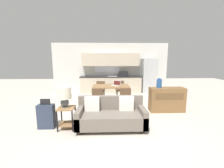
{
  "coord_description": "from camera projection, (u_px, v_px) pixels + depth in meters",
  "views": [
    {
      "loc": [
        -0.23,
        -3.81,
        1.86
      ],
      "look_at": [
        -0.03,
        1.5,
        0.95
      ],
      "focal_mm": 24.0,
      "sensor_mm": 36.0,
      "label": 1
    }
  ],
  "objects": [
    {
      "name": "dining_chair_near_left",
      "position": [
        98.0,
        98.0,
        5.39
      ],
      "size": [
        0.47,
        0.47,
        0.82
      ],
      "rotation": [
        0.0,
        0.0,
        3.0
      ],
      "color": "brown",
      "rests_on": "ground_plane"
    },
    {
      "name": "vase",
      "position": [
        159.0,
        83.0,
        5.21
      ],
      "size": [
        0.18,
        0.18,
        0.33
      ],
      "color": "#234C84",
      "rests_on": "credenza"
    },
    {
      "name": "dining_chair_far_right",
      "position": [
        120.0,
        89.0,
        6.95
      ],
      "size": [
        0.47,
        0.47,
        0.82
      ],
      "rotation": [
        0.0,
        0.0,
        0.11
      ],
      "color": "brown",
      "rests_on": "ground_plane"
    },
    {
      "name": "table_lamp",
      "position": [
        64.0,
        95.0,
        3.91
      ],
      "size": [
        0.37,
        0.37,
        0.54
      ],
      "color": "#4C515B",
      "rests_on": "side_table"
    },
    {
      "name": "credenza",
      "position": [
        167.0,
        100.0,
        5.28
      ],
      "size": [
        1.2,
        0.44,
        0.85
      ],
      "color": "brown",
      "rests_on": "ground_plane"
    },
    {
      "name": "dining_chair_far_left",
      "position": [
        100.0,
        89.0,
        6.88
      ],
      "size": [
        0.47,
        0.47,
        0.82
      ],
      "rotation": [
        0.0,
        0.0,
        -0.12
      ],
      "color": "brown",
      "rests_on": "ground_plane"
    },
    {
      "name": "side_table",
      "position": [
        67.0,
        115.0,
        3.97
      ],
      "size": [
        0.43,
        0.43,
        0.59
      ],
      "color": "olive",
      "rests_on": "ground_plane"
    },
    {
      "name": "dining_chair_near_right",
      "position": [
        125.0,
        97.0,
        5.46
      ],
      "size": [
        0.47,
        0.47,
        0.82
      ],
      "rotation": [
        0.0,
        0.0,
        3.27
      ],
      "color": "brown",
      "rests_on": "ground_plane"
    },
    {
      "name": "refrigerator",
      "position": [
        149.0,
        76.0,
        8.16
      ],
      "size": [
        0.75,
        0.74,
        1.84
      ],
      "color": "#B7BABC",
      "rests_on": "ground_plane"
    },
    {
      "name": "suitcase",
      "position": [
        46.0,
        116.0,
        4.01
      ],
      "size": [
        0.43,
        0.22,
        0.81
      ],
      "color": "#2D384C",
      "rests_on": "ground_plane"
    },
    {
      "name": "couch",
      "position": [
        111.0,
        115.0,
        4.05
      ],
      "size": [
        1.81,
        0.8,
        0.83
      ],
      "color": "#3D2D1E",
      "rests_on": "ground_plane"
    },
    {
      "name": "ground_plane",
      "position": [
        115.0,
        128.0,
        4.08
      ],
      "size": [
        20.0,
        20.0,
        0.0
      ],
      "primitive_type": "plane",
      "color": "beige"
    },
    {
      "name": "dining_table",
      "position": [
        111.0,
        87.0,
        6.13
      ],
      "size": [
        1.47,
        0.85,
        0.76
      ],
      "color": "olive",
      "rests_on": "ground_plane"
    },
    {
      "name": "wall_back",
      "position": [
        110.0,
        68.0,
        8.41
      ],
      "size": [
        6.4,
        0.07,
        2.7
      ],
      "color": "silver",
      "rests_on": "ground_plane"
    },
    {
      "name": "laptop",
      "position": [
        116.0,
        84.0,
        6.14
      ],
      "size": [
        0.41,
        0.39,
        0.2
      ],
      "rotation": [
        0.0,
        0.0,
        -0.57
      ],
      "color": "#B7BABC",
      "rests_on": "dining_table"
    },
    {
      "name": "kitchen_counter",
      "position": [
        111.0,
        77.0,
        8.2
      ],
      "size": [
        3.31,
        0.65,
        2.15
      ],
      "color": "beige",
      "rests_on": "ground_plane"
    }
  ]
}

